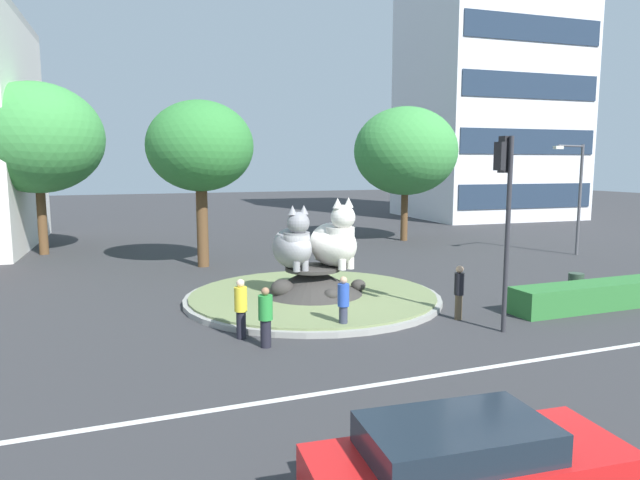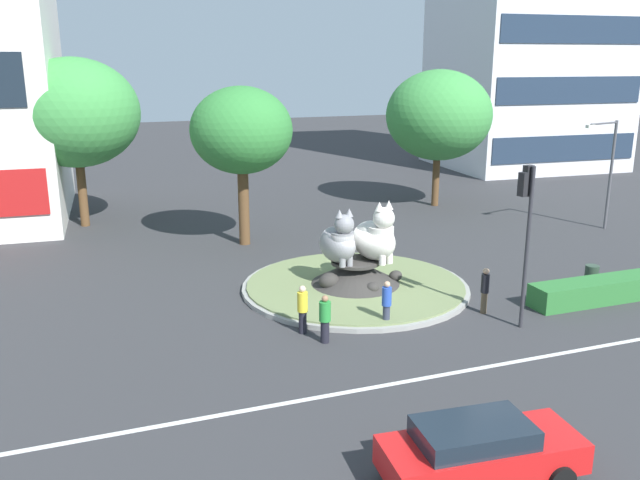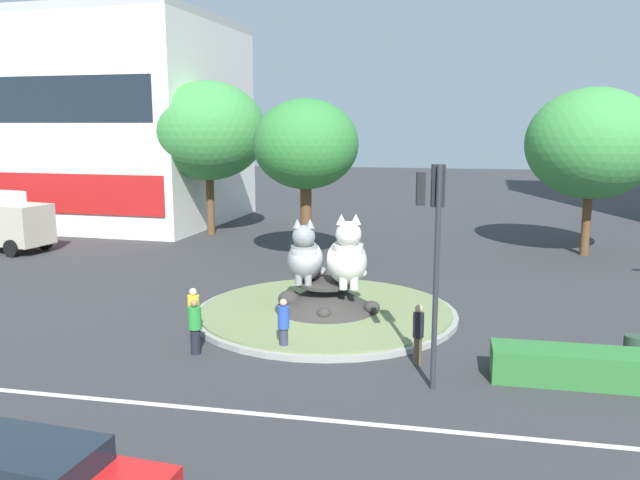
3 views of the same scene
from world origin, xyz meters
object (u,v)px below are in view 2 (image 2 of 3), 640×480
Objects in this scene: pedestrian_yellow_shirt at (303,308)px; second_tree_near_tower at (75,113)px; streetlight_arm at (608,165)px; third_tree_left at (241,131)px; broadleaf_tree_behind_island at (439,115)px; pedestrian_black_shirt at (485,289)px; cat_statue_grey at (339,242)px; litter_bin at (591,276)px; pedestrian_blue_shirt at (387,302)px; sedan_on_far_lane at (480,450)px; pedestrian_green_shirt at (325,318)px; cat_statue_white at (376,238)px; traffic_light_mast at (526,212)px; office_tower at (532,4)px.

second_tree_near_tower is at bearing -158.61° from pedestrian_yellow_shirt.
streetlight_arm is 3.46× the size of pedestrian_yellow_shirt.
third_tree_left is at bearing -25.23° from streetlight_arm.
pedestrian_black_shirt is at bearing -114.20° from broadleaf_tree_behind_island.
litter_bin is (10.17, -3.06, -1.63)m from cat_statue_grey.
pedestrian_blue_shirt is 9.12m from sedan_on_far_lane.
pedestrian_yellow_shirt is 0.98× the size of pedestrian_black_shirt.
cat_statue_grey is at bearing 137.01° from pedestrian_black_shirt.
third_tree_left is at bearing -175.08° from cat_statue_grey.
pedestrian_green_shirt is at bearing -34.41° from cat_statue_grey.
pedestrian_blue_shirt is at bearing 82.38° from sedan_on_far_lane.
second_tree_near_tower is at bearing 126.67° from pedestrian_black_shirt.
pedestrian_yellow_shirt is at bearing 28.18° from pedestrian_blue_shirt.
broadleaf_tree_behind_island is 10.59m from streetlight_arm.
pedestrian_green_shirt is at bearing -70.20° from second_tree_near_tower.
litter_bin is (8.63, -2.86, -1.72)m from cat_statue_white.
second_tree_near_tower is (-14.06, 20.98, 2.16)m from traffic_light_mast.
pedestrian_yellow_shirt is 6.99m from pedestrian_black_shirt.
cat_statue_grey reaches higher than pedestrian_yellow_shirt.
traffic_light_mast is at bearing -65.37° from third_tree_left.
second_tree_near_tower is 1.17× the size of third_tree_left.
broadleaf_tree_behind_island is 23.35m from pedestrian_green_shirt.
broadleaf_tree_behind_island is 4.96× the size of pedestrian_yellow_shirt.
pedestrian_blue_shirt is at bearing 59.70° from traffic_light_mast.
pedestrian_green_shirt is at bearing -92.02° from third_tree_left.
streetlight_arm is at bearing -74.84° from pedestrian_green_shirt.
streetlight_arm is 3.60× the size of pedestrian_green_shirt.
office_tower is 15.76× the size of pedestrian_yellow_shirt.
pedestrian_yellow_shirt is 12.96m from litter_bin.
cat_statue_grey is at bearing -132.26° from broadleaf_tree_behind_island.
pedestrian_black_shirt is (-7.79, -17.34, -4.83)m from broadleaf_tree_behind_island.
cat_statue_white is at bearing 125.58° from pedestrian_black_shirt.
broadleaf_tree_behind_island is 9.56× the size of litter_bin.
litter_bin is (5.59, 2.62, -3.74)m from traffic_light_mast.
broadleaf_tree_behind_island is (7.42, 18.88, 1.59)m from traffic_light_mast.
office_tower is 39.74m from pedestrian_black_shirt.
cat_statue_white is 19.47m from second_tree_near_tower.
pedestrian_black_shirt is 6.09m from litter_bin.
second_tree_near_tower is 10.32m from third_tree_left.
traffic_light_mast is at bearing -108.36° from pedestrian_green_shirt.
litter_bin is (11.92, 9.83, -0.34)m from sedan_on_far_lane.
office_tower is 16.38× the size of pedestrian_green_shirt.
broadleaf_tree_behind_island is at bearing 83.60° from litter_bin.
second_tree_near_tower is (-11.02, 15.50, 4.18)m from cat_statue_white.
pedestrian_yellow_shirt is (-4.31, -3.39, -1.25)m from cat_statue_white.
sedan_on_far_lane is at bearing 28.02° from streetlight_arm.
pedestrian_yellow_shirt reaches higher than pedestrian_blue_shirt.
pedestrian_yellow_shirt is (-30.32, -28.98, -12.75)m from office_tower.
traffic_light_mast is at bearing -154.90° from litter_bin.
sedan_on_far_lane is (-6.33, -7.21, -3.40)m from traffic_light_mast.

